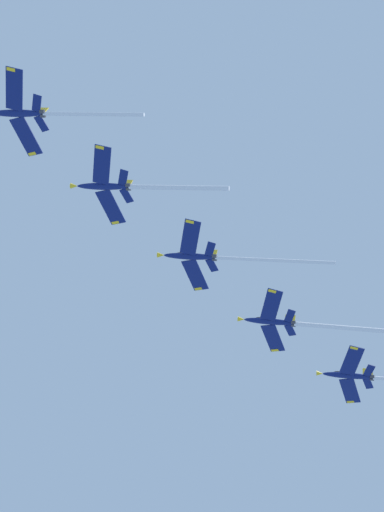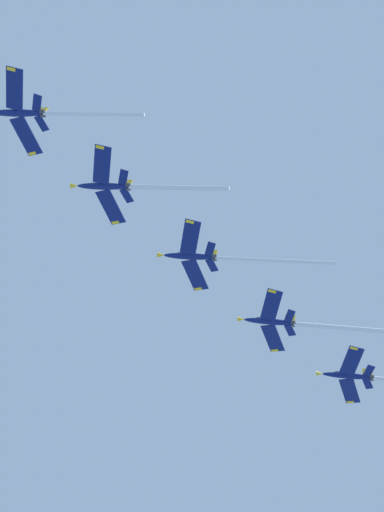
% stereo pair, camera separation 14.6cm
% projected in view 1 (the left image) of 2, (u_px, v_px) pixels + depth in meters
% --- Properties ---
extents(jet_lead, '(20.66, 31.96, 8.43)m').
position_uv_depth(jet_lead, '(34.00, 113.00, 136.12)').
color(jet_lead, navy).
extents(jet_second, '(20.38, 32.40, 8.41)m').
position_uv_depth(jet_second, '(126.00, 187.00, 141.28)').
color(jet_second, navy).
extents(jet_third, '(22.05, 36.41, 9.50)m').
position_uv_depth(jet_third, '(210.00, 257.00, 147.24)').
color(jet_third, navy).
extents(jet_fourth, '(22.34, 37.01, 10.77)m').
position_uv_depth(jet_fourth, '(301.00, 324.00, 154.15)').
color(jet_fourth, navy).
extents(jet_fifth, '(22.80, 37.52, 9.26)m').
position_uv_depth(jet_fifth, '(374.00, 378.00, 159.34)').
color(jet_fifth, navy).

